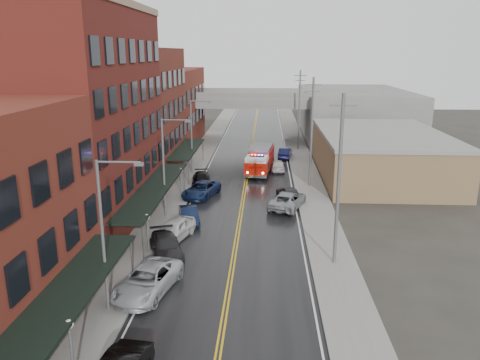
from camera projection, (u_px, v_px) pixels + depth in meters
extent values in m
cube|color=black|center=(243.00, 198.00, 48.09)|extent=(11.00, 160.00, 0.02)
cube|color=slate|center=(173.00, 197.00, 48.46)|extent=(3.00, 160.00, 0.15)
cube|color=slate|center=(315.00, 199.00, 47.69)|extent=(3.00, 160.00, 0.15)
cube|color=gray|center=(189.00, 197.00, 48.38)|extent=(0.30, 160.00, 0.15)
cube|color=gray|center=(298.00, 199.00, 47.77)|extent=(0.30, 160.00, 0.15)
cube|color=#4F1B14|center=(83.00, 120.00, 39.68)|extent=(9.00, 20.00, 18.00)
cube|color=maroon|center=(139.00, 112.00, 56.93)|extent=(9.00, 15.00, 15.00)
cube|color=maroon|center=(168.00, 108.00, 74.18)|extent=(9.00, 20.00, 12.00)
cube|color=#896A4A|center=(380.00, 156.00, 56.21)|extent=(14.00, 22.00, 5.00)
cube|color=slate|center=(353.00, 112.00, 84.59)|extent=(18.00, 30.00, 8.00)
cube|color=black|center=(63.00, 299.00, 22.67)|extent=(2.60, 16.00, 0.18)
cylinder|color=slate|center=(132.00, 260.00, 30.32)|extent=(0.10, 0.10, 3.00)
cube|color=black|center=(154.00, 188.00, 40.96)|extent=(2.60, 18.00, 0.18)
cylinder|color=slate|center=(143.00, 243.00, 33.02)|extent=(0.10, 0.10, 3.00)
cylinder|color=slate|center=(184.00, 179.00, 49.58)|extent=(0.10, 0.10, 3.00)
cube|color=black|center=(187.00, 149.00, 57.81)|extent=(2.60, 13.00, 0.18)
cylinder|color=slate|center=(189.00, 173.00, 52.27)|extent=(0.10, 0.10, 3.00)
cylinder|color=slate|center=(203.00, 151.00, 64.02)|extent=(0.10, 0.10, 3.00)
cylinder|color=#59595B|center=(72.00, 354.00, 21.11)|extent=(0.14, 0.14, 2.80)
sphere|color=silver|center=(69.00, 324.00, 20.71)|extent=(0.44, 0.44, 0.44)
cylinder|color=#59595B|center=(148.00, 236.00, 34.59)|extent=(0.14, 0.14, 2.80)
sphere|color=silver|center=(147.00, 217.00, 34.19)|extent=(0.44, 0.44, 0.44)
cylinder|color=#59595B|center=(181.00, 184.00, 48.07)|extent=(0.14, 0.14, 2.80)
sphere|color=silver|center=(181.00, 170.00, 47.67)|extent=(0.44, 0.44, 0.44)
cylinder|color=#59595B|center=(103.00, 239.00, 26.08)|extent=(0.18, 0.18, 9.00)
cylinder|color=#59595B|center=(119.00, 162.00, 24.86)|extent=(2.40, 0.12, 0.12)
cube|color=#59595B|center=(139.00, 164.00, 24.82)|extent=(0.50, 0.22, 0.18)
cylinder|color=#59595B|center=(164.00, 169.00, 41.49)|extent=(0.18, 0.18, 9.00)
cylinder|color=#59595B|center=(175.00, 120.00, 40.26)|extent=(2.40, 0.12, 0.12)
cube|color=#59595B|center=(188.00, 121.00, 40.23)|extent=(0.50, 0.22, 0.18)
cylinder|color=#59595B|center=(192.00, 137.00, 56.90)|extent=(0.18, 0.18, 9.00)
cylinder|color=#59595B|center=(201.00, 101.00, 55.67)|extent=(2.40, 0.12, 0.12)
cube|color=#59595B|center=(210.00, 102.00, 55.63)|extent=(0.50, 0.22, 0.18)
cylinder|color=#59595B|center=(339.00, 183.00, 31.68)|extent=(0.24, 0.24, 12.00)
cube|color=#59595B|center=(343.00, 106.00, 30.30)|extent=(1.80, 0.12, 0.12)
cube|color=#59595B|center=(342.00, 116.00, 30.49)|extent=(1.40, 0.12, 0.12)
cylinder|color=#59595B|center=(311.00, 133.00, 50.94)|extent=(0.24, 0.24, 12.00)
cube|color=#59595B|center=(313.00, 85.00, 49.56)|extent=(1.80, 0.12, 0.12)
cube|color=#59595B|center=(313.00, 91.00, 49.75)|extent=(1.40, 0.12, 0.12)
cylinder|color=#59595B|center=(299.00, 111.00, 70.20)|extent=(0.24, 0.24, 12.00)
cube|color=#59595B|center=(300.00, 76.00, 68.82)|extent=(1.80, 0.12, 0.12)
cube|color=#59595B|center=(300.00, 80.00, 69.00)|extent=(1.40, 0.12, 0.12)
cube|color=slate|center=(253.00, 101.00, 77.12)|extent=(40.00, 10.00, 1.50)
cube|color=slate|center=(187.00, 123.00, 78.70)|extent=(1.60, 8.00, 6.00)
cube|color=slate|center=(319.00, 124.00, 77.53)|extent=(1.60, 8.00, 6.00)
cube|color=#A91307|center=(261.00, 157.00, 59.30)|extent=(3.32, 6.11, 2.23)
cube|color=#A91307|center=(257.00, 167.00, 55.46)|extent=(2.96, 3.05, 1.59)
cube|color=silver|center=(257.00, 159.00, 55.18)|extent=(2.80, 2.83, 0.53)
cube|color=black|center=(257.00, 164.00, 55.57)|extent=(2.85, 2.00, 0.85)
cube|color=slate|center=(262.00, 147.00, 58.97)|extent=(3.01, 5.66, 0.32)
cube|color=black|center=(257.00, 156.00, 55.08)|extent=(1.72, 0.50, 0.15)
sphere|color=#FF0C0C|center=(252.00, 155.00, 55.16)|extent=(0.21, 0.21, 0.21)
sphere|color=#1933FF|center=(262.00, 155.00, 54.96)|extent=(0.21, 0.21, 0.21)
cylinder|color=black|center=(247.00, 174.00, 55.76)|extent=(1.10, 0.49, 1.06)
cylinder|color=black|center=(266.00, 175.00, 55.37)|extent=(1.10, 0.49, 1.06)
cylinder|color=black|center=(252.00, 166.00, 59.29)|extent=(1.10, 0.49, 1.06)
cylinder|color=black|center=(270.00, 167.00, 58.90)|extent=(1.10, 0.49, 1.06)
cylinder|color=black|center=(255.00, 162.00, 61.81)|extent=(1.10, 0.49, 1.06)
cylinder|color=black|center=(272.00, 162.00, 61.42)|extent=(1.10, 0.49, 1.06)
imported|color=#B5B9BE|center=(148.00, 281.00, 29.08)|extent=(3.94, 6.37, 1.65)
imported|color=black|center=(166.00, 246.00, 34.39)|extent=(3.72, 5.58, 1.50)
imported|color=silver|center=(174.00, 229.00, 37.46)|extent=(3.27, 5.20, 1.65)
imported|color=black|center=(189.00, 215.00, 41.22)|extent=(2.54, 4.37, 1.36)
imported|color=#14234B|center=(201.00, 189.00, 48.51)|extent=(4.02, 6.02, 1.54)
imported|color=black|center=(201.00, 179.00, 52.80)|extent=(2.46, 4.93, 1.38)
imported|color=#95999C|center=(288.00, 200.00, 45.04)|extent=(4.31, 6.22, 1.58)
imported|color=#2A292C|center=(289.00, 194.00, 47.48)|extent=(2.77, 4.89, 1.34)
imported|color=silver|center=(278.00, 165.00, 59.07)|extent=(1.78, 4.27, 1.45)
imported|color=black|center=(285.00, 153.00, 66.17)|extent=(2.20, 4.69, 1.49)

